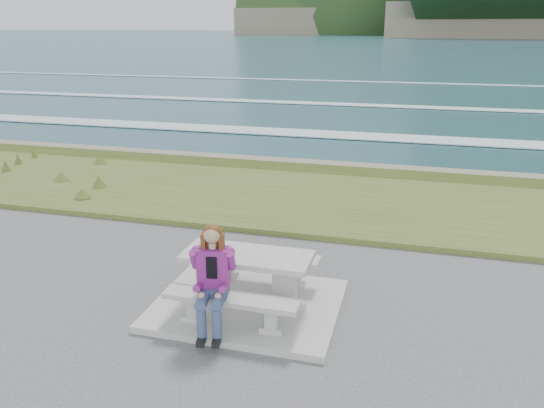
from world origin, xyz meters
name	(u,v)px	position (x,y,z in m)	size (l,w,h in m)	color
concrete_slab	(248,305)	(0.00, 0.00, 0.05)	(2.60, 2.10, 0.10)	#AFAEAA
picnic_table	(247,265)	(0.00, 0.00, 0.68)	(1.80, 0.75, 0.75)	#AFAEAA
bench_landward	(231,303)	(0.00, -0.70, 0.45)	(1.80, 0.35, 0.45)	#AFAEAA
bench_seaward	(261,260)	(0.00, 0.70, 0.45)	(1.80, 0.35, 0.45)	#AFAEAA
grass_verge	(314,202)	(0.00, 5.00, 0.00)	(160.00, 4.50, 0.22)	#394A1B
shore_drop	(334,171)	(0.00, 7.90, 0.00)	(160.00, 0.80, 2.20)	#6D6152
ocean	(379,127)	(0.00, 25.09, -1.74)	(1600.00, 1600.00, 0.09)	#1C444F
seated_woman	(212,294)	(-0.20, -0.83, 0.62)	(0.51, 0.76, 1.41)	#304A6C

